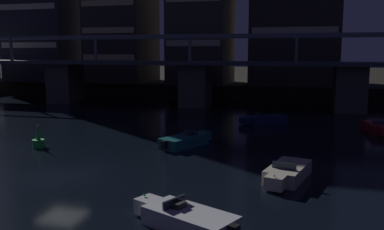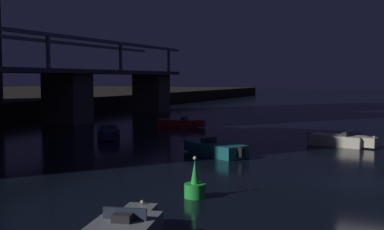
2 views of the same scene
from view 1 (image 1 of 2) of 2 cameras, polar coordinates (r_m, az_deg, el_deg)
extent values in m
plane|color=black|center=(25.85, -17.49, -8.00)|extent=(400.00, 400.00, 0.00)
cube|color=black|center=(102.67, 6.96, 5.15)|extent=(240.00, 80.00, 2.20)
cube|color=#4C4944|center=(62.94, -16.93, 4.20)|extent=(3.60, 4.40, 5.55)
cube|color=#4C4944|center=(55.43, 0.46, 4.03)|extent=(3.60, 4.40, 5.55)
cube|color=#4C4944|center=(54.14, 20.78, 3.36)|extent=(3.60, 4.40, 5.55)
cube|color=#3D424C|center=(55.27, 0.47, 7.13)|extent=(83.35, 6.40, 0.45)
cube|color=slate|center=(52.48, -0.31, 10.79)|extent=(83.35, 0.36, 0.36)
cube|color=slate|center=(58.10, 1.17, 10.58)|extent=(83.35, 0.36, 0.36)
cube|color=slate|center=(64.05, -23.47, 8.26)|extent=(0.30, 0.30, 3.20)
cube|color=slate|center=(57.10, -13.07, 8.79)|extent=(0.30, 0.30, 3.20)
cube|color=slate|center=(52.44, -0.31, 9.04)|extent=(0.30, 0.30, 3.20)
cube|color=slate|center=(50.72, 14.10, 8.80)|extent=(0.30, 0.30, 3.20)
cube|color=beige|center=(73.87, -21.46, 8.89)|extent=(10.22, 0.10, 0.90)
cube|color=beige|center=(74.22, -21.73, 13.61)|extent=(10.22, 0.10, 0.90)
cube|color=#38332D|center=(72.73, -9.55, 12.78)|extent=(9.50, 11.10, 20.87)
cube|color=beige|center=(67.45, -11.36, 7.74)|extent=(8.74, 0.10, 0.90)
cube|color=beige|center=(67.52, -11.47, 11.28)|extent=(8.74, 0.10, 0.90)
cube|color=beige|center=(67.86, -11.58, 14.80)|extent=(8.74, 0.10, 0.90)
cube|color=beige|center=(61.16, 0.10, 9.80)|extent=(8.06, 0.10, 0.90)
cube|color=beige|center=(62.70, 13.79, 11.21)|extent=(12.07, 0.10, 0.90)
cube|color=beige|center=(24.73, 13.00, -7.60)|extent=(2.70, 4.23, 0.80)
cube|color=beige|center=(22.50, 11.32, -9.05)|extent=(1.18, 1.12, 0.70)
cube|color=#283342|center=(23.79, 12.49, -6.78)|extent=(1.33, 0.43, 0.36)
cube|color=#262628|center=(24.03, 12.65, -6.78)|extent=(0.64, 0.53, 0.24)
cube|color=black|center=(26.72, 14.27, -6.21)|extent=(0.44, 0.44, 0.60)
sphere|color=beige|center=(22.15, 11.16, -8.17)|extent=(0.12, 0.12, 0.12)
cube|color=silver|center=(17.55, -0.29, -14.22)|extent=(4.30, 3.30, 0.80)
cube|color=silver|center=(19.06, -5.97, -12.22)|extent=(1.24, 1.28, 0.70)
cube|color=#283342|center=(17.86, -2.43, -11.82)|extent=(0.67, 1.26, 0.36)
cube|color=#262628|center=(17.72, -1.81, -12.19)|extent=(0.60, 0.68, 0.24)
sphere|color=#33D84C|center=(19.08, -6.53, -10.83)|extent=(0.12, 0.12, 0.12)
cube|color=#196066|center=(32.15, -1.14, -3.62)|extent=(3.34, 4.30, 0.80)
cube|color=#196066|center=(33.94, 1.56, -2.88)|extent=(1.29, 1.24, 0.70)
cube|color=#283342|center=(32.66, -0.15, -2.38)|extent=(1.26, 0.68, 0.36)
cube|color=#262628|center=(32.49, -0.44, -2.55)|extent=(0.68, 0.61, 0.24)
cube|color=black|center=(30.59, -3.84, -4.08)|extent=(0.48, 0.48, 0.60)
sphere|color=red|center=(34.04, 1.83, -2.11)|extent=(0.12, 0.12, 0.12)
cube|color=maroon|center=(41.73, 23.96, -1.53)|extent=(2.36, 4.13, 0.80)
cube|color=#283342|center=(40.84, 24.37, -0.93)|extent=(1.35, 0.30, 0.36)
cube|color=#262628|center=(41.08, 24.26, -0.96)|extent=(0.61, 0.48, 0.24)
cube|color=black|center=(43.74, 23.10, -0.91)|extent=(0.41, 0.41, 0.60)
cube|color=#19234C|center=(42.92, 10.13, -0.65)|extent=(4.23, 3.72, 0.80)
cube|color=#19234C|center=(41.74, 7.30, -0.77)|extent=(1.31, 1.33, 0.70)
cube|color=#283342|center=(42.41, 9.17, 0.06)|extent=(0.86, 1.16, 0.36)
cube|color=#262628|center=(42.54, 9.46, -0.01)|extent=(0.65, 0.69, 0.24)
cube|color=black|center=(44.04, 12.54, -0.36)|extent=(0.50, 0.50, 0.60)
sphere|color=#33D84C|center=(41.56, 7.00, -0.21)|extent=(0.12, 0.12, 0.12)
cylinder|color=green|center=(33.97, -20.25, -3.66)|extent=(0.90, 0.90, 0.60)
cone|color=green|center=(33.82, -20.32, -2.34)|extent=(0.36, 0.36, 1.00)
sphere|color=#F2EAB2|center=(33.72, -20.37, -1.37)|extent=(0.16, 0.16, 0.16)
camera|label=2|loc=(42.16, -48.38, 2.74)|focal=45.20mm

